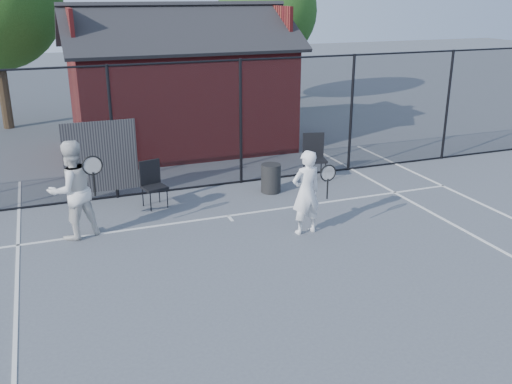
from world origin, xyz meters
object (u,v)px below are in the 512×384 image
object	(u,v)px
clubhouse	(180,93)
player_back	(72,190)
chair_right	(315,158)
chair_left	(154,185)
player_front	(306,192)
waste_bin	(271,178)

from	to	relation	value
clubhouse	player_back	xyz separation A→B (m)	(-3.54, -5.96, -0.66)
player_back	chair_right	distance (m)	6.06
player_back	chair_right	size ratio (longest dim) A/B	1.71
player_back	chair_left	size ratio (longest dim) A/B	1.92
clubhouse	player_front	distance (m)	7.42
player_back	chair_left	bearing A→B (deg)	31.50
waste_bin	clubhouse	bearing A→B (deg)	100.62
player_front	chair_right	xyz separation A→B (m)	(1.67, 2.95, -0.28)
player_back	chair_left	world-z (taller)	player_back
player_front	chair_right	size ratio (longest dim) A/B	1.49
player_front	chair_right	bearing A→B (deg)	60.52
chair_left	chair_right	distance (m)	4.15
player_front	waste_bin	size ratio (longest dim) A/B	2.46
player_front	waste_bin	world-z (taller)	player_front
clubhouse	waste_bin	world-z (taller)	clubhouse
chair_right	player_front	bearing A→B (deg)	-106.27
player_front	waste_bin	xyz separation A→B (m)	(0.28, 2.45, -0.50)
player_front	player_back	size ratio (longest dim) A/B	0.88
chair_left	waste_bin	size ratio (longest dim) A/B	1.47
chair_left	player_front	bearing A→B (deg)	-59.18
clubhouse	player_front	world-z (taller)	clubhouse
chair_left	chair_right	xyz separation A→B (m)	(4.12, 0.50, 0.06)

